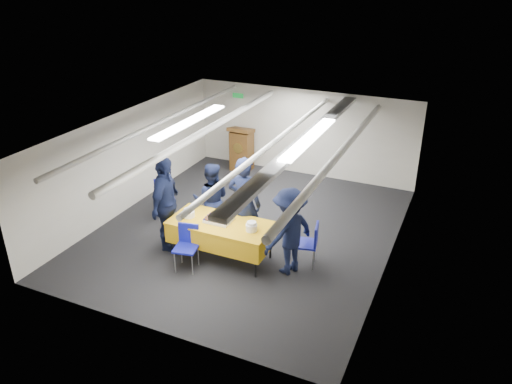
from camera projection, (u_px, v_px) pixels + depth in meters
ground at (247, 230)px, 10.77m from camera, size 7.00×7.00×0.00m
room_shell at (259, 146)px, 10.31m from camera, size 6.00×7.00×2.30m
serving_table at (221, 232)px, 9.57m from camera, size 1.99×0.94×0.77m
sheet_cake at (219, 219)px, 9.51m from camera, size 0.51×0.40×0.09m
plate_stack_left at (189, 213)px, 9.66m from camera, size 0.23×0.23×0.17m
plate_stack_right at (252, 227)px, 9.15m from camera, size 0.21×0.21×0.18m
podium at (242, 149)px, 13.62m from camera, size 0.62×0.53×1.25m
chair_near at (187, 242)px, 9.28m from camera, size 0.49×0.49×0.87m
chair_right at (310, 240)px, 9.34m from camera, size 0.50×0.50×0.87m
chair_left at (164, 194)px, 11.19m from camera, size 0.59×0.59×0.87m
sailor_a at (244, 203)px, 9.79m from camera, size 0.72×0.49×1.93m
sailor_b at (211, 200)px, 10.30m from camera, size 0.96×0.87×1.60m
sailor_c at (166, 204)px, 9.73m from camera, size 0.70×1.21×1.94m
sailor_d at (289, 231)px, 9.03m from camera, size 1.04×1.25×1.68m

